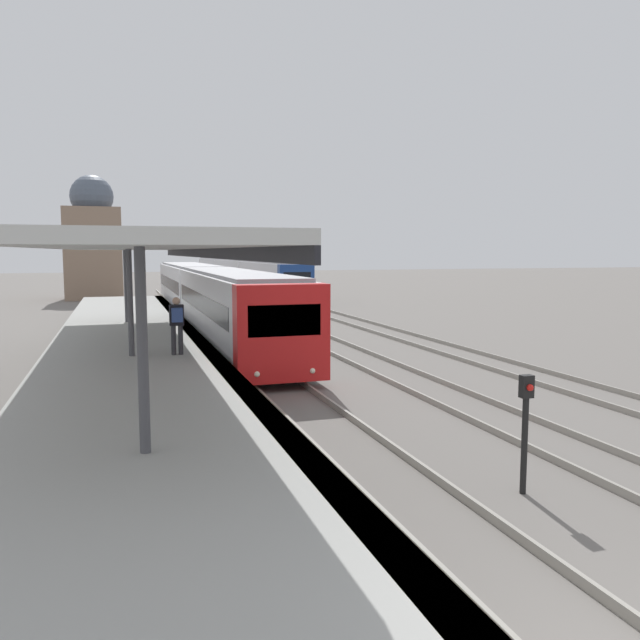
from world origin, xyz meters
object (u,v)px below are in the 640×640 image
at_px(train_far, 238,272).
at_px(signal_mast_far, 305,262).
at_px(train_near, 207,294).
at_px(signal_post_near, 525,421).
at_px(person_on_platform, 177,321).

height_order(train_far, signal_mast_far, signal_mast_far).
xyz_separation_m(train_far, signal_mast_far, (1.37, -20.23, 1.35)).
relative_size(train_near, train_far, 0.67).
bearing_deg(train_far, signal_post_near, -96.04).
bearing_deg(train_near, person_on_platform, -101.30).
bearing_deg(person_on_platform, signal_mast_far, 66.30).
relative_size(person_on_platform, train_near, 0.05).
xyz_separation_m(person_on_platform, signal_mast_far, (11.94, 27.21, 1.18)).
bearing_deg(signal_post_near, train_far, 83.96).
relative_size(train_far, signal_post_near, 23.78).
xyz_separation_m(train_near, signal_mast_far, (9.25, 13.74, 1.34)).
bearing_deg(signal_mast_far, person_on_platform, -113.70).
height_order(person_on_platform, train_far, train_far).
bearing_deg(train_far, train_near, -103.06).
height_order(person_on_platform, train_near, train_near).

